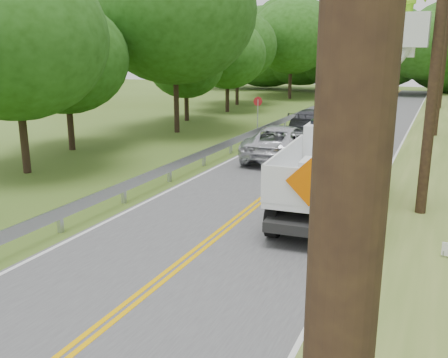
% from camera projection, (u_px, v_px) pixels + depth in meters
% --- Properties ---
extents(ground, '(140.00, 140.00, 0.00)m').
position_uv_depth(ground, '(84.00, 342.00, 8.52)').
color(ground, '#3D5516').
rests_on(ground, ground).
extents(road, '(7.20, 96.00, 0.03)m').
position_uv_depth(road, '(300.00, 170.00, 20.89)').
color(road, '#48484A').
rests_on(road, ground).
extents(guardrail, '(0.18, 48.00, 0.77)m').
position_uv_depth(guardrail, '(223.00, 146.00, 23.14)').
color(guardrail, '#A4A7AB').
rests_on(guardrail, ground).
extents(utility_poles, '(1.60, 43.30, 10.00)m').
position_uv_depth(utility_poles, '(442.00, 42.00, 20.25)').
color(utility_poles, black).
rests_on(utility_poles, ground).
extents(treeline_left, '(11.40, 55.71, 11.55)m').
position_uv_depth(treeline_left, '(224.00, 36.00, 37.22)').
color(treeline_left, '#332319').
rests_on(treeline_left, ground).
extents(treeline_horizon, '(55.59, 14.61, 11.26)m').
position_uv_depth(treeline_horizon, '(410.00, 46.00, 56.60)').
color(treeline_horizon, '#1D450E').
rests_on(treeline_horizon, ground).
extents(bucket_truck, '(3.88, 7.48, 7.10)m').
position_uv_depth(bucket_truck, '(340.00, 156.00, 15.87)').
color(bucket_truck, black).
rests_on(bucket_truck, road).
extents(suv_silver, '(3.00, 5.85, 1.58)m').
position_uv_depth(suv_silver, '(282.00, 142.00, 22.80)').
color(suv_silver, silver).
rests_on(suv_silver, road).
extents(suv_darkgrey, '(2.24, 4.95, 1.41)m').
position_uv_depth(suv_darkgrey, '(313.00, 120.00, 30.70)').
color(suv_darkgrey, '#393A40').
rests_on(suv_darkgrey, road).
extents(stop_sign_permanent, '(0.41, 0.38, 2.50)m').
position_uv_depth(stop_sign_permanent, '(258.00, 112.00, 27.06)').
color(stop_sign_permanent, '#A4A7AB').
rests_on(stop_sign_permanent, ground).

